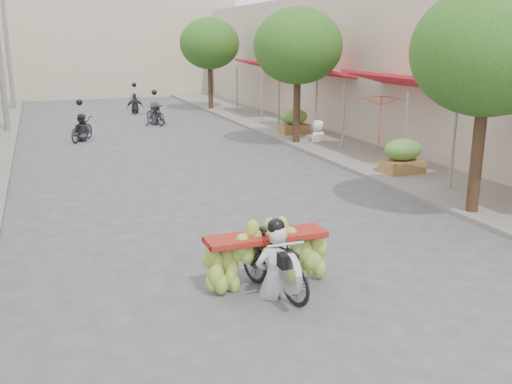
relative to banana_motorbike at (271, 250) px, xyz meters
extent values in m
plane|color=#4E4E52|center=(0.63, -1.79, -0.74)|extent=(120.00, 120.00, 0.00)
cube|color=slate|center=(7.63, 13.21, -0.68)|extent=(4.00, 60.00, 0.12)
cube|color=#B7A898|center=(12.63, 12.21, 2.26)|extent=(8.00, 40.00, 6.00)
cylinder|color=slate|center=(6.93, 4.11, 0.54)|extent=(0.08, 0.08, 2.55)
cube|color=red|center=(7.75, 8.21, 2.01)|extent=(1.77, 4.20, 0.53)
cylinder|color=slate|center=(6.93, 6.31, 0.54)|extent=(0.08, 0.08, 2.55)
cylinder|color=slate|center=(6.93, 10.11, 0.54)|extent=(0.08, 0.08, 2.55)
cube|color=red|center=(7.75, 14.21, 2.01)|extent=(1.77, 4.20, 0.53)
cylinder|color=slate|center=(6.93, 12.31, 0.54)|extent=(0.08, 0.08, 2.55)
cylinder|color=slate|center=(6.93, 16.11, 0.54)|extent=(0.08, 0.08, 2.55)
cube|color=red|center=(7.75, 20.21, 2.01)|extent=(1.77, 4.20, 0.53)
cylinder|color=slate|center=(6.93, 18.31, 0.54)|extent=(0.08, 0.08, 2.55)
cylinder|color=slate|center=(6.93, 22.11, 0.54)|extent=(0.08, 0.08, 2.55)
cube|color=#BAAD93|center=(0.63, 36.21, 2.76)|extent=(20.00, 6.00, 7.00)
cylinder|color=slate|center=(-4.77, 28.21, 3.26)|extent=(0.24, 0.24, 8.00)
cylinder|color=#3A2719|center=(6.03, 2.21, 0.86)|extent=(0.28, 0.28, 3.20)
ellipsoid|color=#2B5C1B|center=(6.03, 2.21, 3.06)|extent=(3.40, 3.40, 2.90)
cylinder|color=#3A2719|center=(6.03, 12.21, 0.86)|extent=(0.28, 0.28, 3.20)
ellipsoid|color=#2B5C1B|center=(6.03, 12.21, 3.06)|extent=(3.40, 3.40, 2.90)
cylinder|color=#3A2719|center=(6.03, 24.21, 0.86)|extent=(0.28, 0.28, 3.20)
ellipsoid|color=#2B5C1B|center=(6.03, 24.21, 3.06)|extent=(3.40, 3.40, 2.90)
cube|color=olive|center=(6.83, 6.21, -0.37)|extent=(1.20, 0.80, 0.50)
ellipsoid|color=#568C34|center=(6.83, 6.21, 0.21)|extent=(1.20, 0.88, 0.66)
cube|color=olive|center=(6.83, 14.21, -0.37)|extent=(1.20, 0.80, 0.50)
ellipsoid|color=#568C34|center=(6.83, 14.21, 0.21)|extent=(1.20, 0.88, 0.66)
imported|color=black|center=(0.00, -0.11, -0.20)|extent=(0.98, 1.91, 1.08)
cylinder|color=silver|center=(0.00, -0.76, -0.12)|extent=(0.10, 0.66, 0.66)
cube|color=black|center=(0.00, -0.66, 0.06)|extent=(0.28, 0.22, 0.22)
cylinder|color=silver|center=(0.00, -0.56, 0.28)|extent=(0.60, 0.05, 0.05)
cube|color=maroon|center=(0.00, 0.24, 0.14)|extent=(2.05, 0.55, 0.10)
imported|color=silver|center=(0.00, -0.16, 0.48)|extent=(0.66, 0.49, 1.84)
sphere|color=black|center=(0.00, -0.19, 1.37)|extent=(0.28, 0.28, 0.28)
imported|color=red|center=(6.82, 7.50, 1.66)|extent=(2.09, 2.09, 1.61)
imported|color=white|center=(6.89, 11.99, 0.23)|extent=(0.96, 0.76, 1.70)
imported|color=black|center=(-1.84, 16.10, -0.26)|extent=(1.39, 1.81, 0.96)
imported|color=#2B2B33|center=(-1.84, 16.10, 0.39)|extent=(0.93, 0.81, 1.65)
sphere|color=black|center=(-1.84, 16.10, 0.84)|extent=(0.26, 0.26, 0.26)
imported|color=black|center=(1.84, 19.45, -0.22)|extent=(1.03, 1.85, 1.05)
imported|color=#2B2B33|center=(1.84, 19.45, 0.39)|extent=(1.17, 0.85, 1.65)
sphere|color=black|center=(1.84, 19.45, 0.84)|extent=(0.26, 0.26, 0.26)
imported|color=black|center=(1.66, 24.34, -0.30)|extent=(0.83, 1.63, 0.87)
imported|color=#2B2B33|center=(1.66, 24.34, 0.39)|extent=(1.04, 0.70, 1.65)
sphere|color=black|center=(1.66, 24.34, 0.84)|extent=(0.26, 0.26, 0.26)
camera|label=1|loc=(-3.31, -8.08, 3.33)|focal=40.00mm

